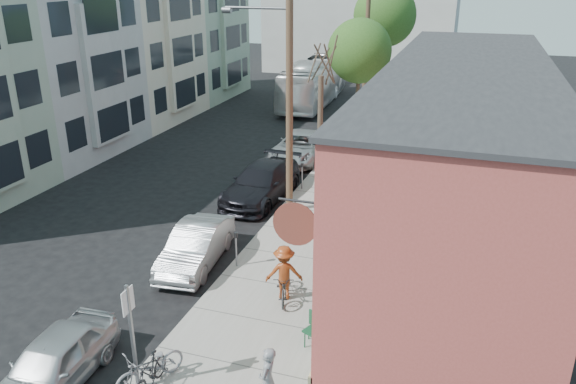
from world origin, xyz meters
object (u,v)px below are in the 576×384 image
(parking_meter_far, at_px, (302,172))
(bus, at_px, (314,82))
(patron_grey, at_px, (268,380))
(parked_bike_a, at_px, (150,374))
(parking_meter_near, at_px, (236,243))
(parked_bike_b, at_px, (150,367))
(car_0, at_px, (53,363))
(utility_pole_near, at_px, (288,84))
(tree_leafy_far, at_px, (385,15))
(patio_chair_a, at_px, (334,300))
(patron_green, at_px, (340,276))
(tree_leafy_mid, at_px, (360,51))
(sign_post, at_px, (131,328))
(car_1, at_px, (196,246))
(cyclist, at_px, (284,273))
(patio_chair_b, at_px, (314,331))
(car_3, at_px, (301,146))
(tree_bare, at_px, (320,132))
(car_2, at_px, (261,183))

(parking_meter_far, distance_m, bus, 18.40)
(patron_grey, distance_m, parked_bike_a, 2.90)
(parking_meter_far, height_order, bus, bus)
(parked_bike_a, bearing_deg, parking_meter_near, 92.63)
(parked_bike_b, bearing_deg, car_0, -134.77)
(car_0, height_order, bus, bus)
(parking_meter_near, xyz_separation_m, utility_pole_near, (0.14, 5.09, 4.43))
(tree_leafy_far, bearing_deg, parking_meter_far, -91.80)
(parked_bike_a, bearing_deg, utility_pole_near, 90.08)
(patio_chair_a, relative_size, patron_green, 0.47)
(tree_leafy_mid, relative_size, patron_grey, 4.20)
(utility_pole_near, bearing_deg, sign_post, -90.20)
(tree_leafy_mid, xyz_separation_m, parked_bike_b, (-0.21, -22.79, -4.55))
(sign_post, height_order, car_1, sign_post)
(cyclist, distance_m, parked_bike_b, 4.98)
(tree_leafy_mid, relative_size, patio_chair_b, 7.81)
(sign_post, xyz_separation_m, patio_chair_b, (3.55, 2.89, -1.24))
(parked_bike_b, bearing_deg, parking_meter_near, 122.05)
(patron_grey, relative_size, car_0, 0.41)
(parked_bike_b, xyz_separation_m, car_3, (-1.79, 18.06, 0.09))
(tree_bare, bearing_deg, patio_chair_b, -75.27)
(parking_meter_near, height_order, bus, bus)
(patio_chair_b, height_order, patron_grey, patron_grey)
(patron_green, relative_size, parked_bike_b, 1.03)
(bus, bearing_deg, patio_chair_b, -76.31)
(tree_leafy_far, relative_size, parked_bike_b, 4.69)
(parked_bike_a, bearing_deg, patio_chair_a, 51.51)
(tree_leafy_far, xyz_separation_m, car_3, (-2.00, -13.04, -5.83))
(car_0, bearing_deg, parking_meter_near, 71.00)
(parking_meter_far, bearing_deg, tree_leafy_mid, 86.59)
(bus, bearing_deg, parked_bike_b, -83.39)
(car_2, bearing_deg, tree_leafy_mid, 82.87)
(car_3, bearing_deg, car_2, -90.78)
(patio_chair_a, xyz_separation_m, parked_bike_a, (-3.36, -4.45, 0.01))
(patio_chair_b, xyz_separation_m, parked_bike_a, (-3.21, -2.87, 0.01))
(patron_grey, height_order, car_0, patron_grey)
(sign_post, bearing_deg, parked_bike_b, 40.89)
(bus, bearing_deg, parked_bike_a, -83.26)
(patron_green, distance_m, car_2, 9.04)
(patio_chair_a, height_order, parked_bike_b, parked_bike_b)
(sign_post, height_order, utility_pole_near, utility_pole_near)
(parking_meter_far, bearing_deg, patron_green, -66.24)
(parking_meter_near, relative_size, parking_meter_far, 1.00)
(sign_post, height_order, tree_leafy_far, tree_leafy_far)
(parked_bike_a, xyz_separation_m, car_3, (-1.89, 18.24, 0.12))
(patio_chair_a, bearing_deg, bus, 82.64)
(parking_meter_far, xyz_separation_m, patron_green, (3.83, -8.71, 0.11))
(patron_grey, relative_size, car_2, 0.31)
(tree_bare, distance_m, bus, 17.69)
(sign_post, distance_m, car_1, 6.42)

